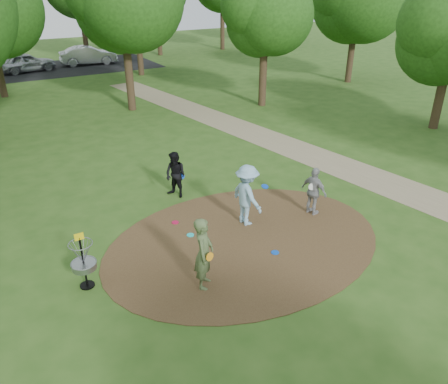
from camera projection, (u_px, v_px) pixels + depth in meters
ground at (245, 241)px, 12.73m from camera, size 100.00×100.00×0.00m
dirt_clearing at (245, 241)px, 12.72m from camera, size 8.40×8.40×0.02m
footpath at (355, 172)px, 17.22m from camera, size 7.55×39.89×0.01m
parking_lot at (71, 67)px, 36.76m from camera, size 14.00×8.00×0.01m
player_observer_with_disc at (204, 253)px, 10.52m from camera, size 0.79×0.83×1.91m
player_throwing_with_disc at (247, 195)px, 13.24m from camera, size 1.16×1.31×1.95m
player_walking_with_disc at (176, 175)px, 14.97m from camera, size 0.90×0.98×1.63m
player_waiting_with_disc at (314, 191)px, 13.86m from camera, size 0.58×1.00×1.61m
disc_ground_cyan at (190, 235)px, 12.99m from camera, size 0.22×0.22×0.02m
disc_ground_blue at (275, 252)px, 12.17m from camera, size 0.22×0.22×0.02m
disc_ground_red at (175, 222)px, 13.65m from camera, size 0.22×0.22×0.02m
car_left at (26, 62)px, 34.64m from camera, size 4.67×2.58×1.50m
car_right at (88, 55)px, 37.45m from camera, size 4.89×2.13×1.56m
disc_golf_basket at (83, 257)px, 10.52m from camera, size 0.63×0.63×1.54m
tree_ring at (148, 17)px, 18.85m from camera, size 37.71×46.06×9.61m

